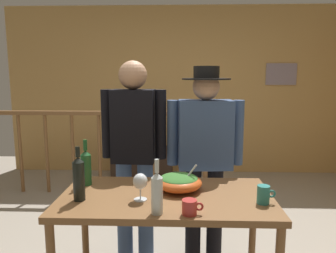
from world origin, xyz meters
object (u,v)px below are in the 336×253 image
object	(u,v)px
wine_bottle_green	(86,167)
person_standing_right	(205,147)
person_standing_left	(134,145)
flat_screen_tv	(142,134)
stair_railing	(130,143)
salad_bowl	(179,182)
mug_teal	(264,195)
wine_bottle_clear	(157,192)
framed_picture	(281,74)
wine_glass	(140,182)
mug_red	(190,207)
wine_bottle_dark	(79,178)
tv_console	(143,162)
serving_table	(166,207)

from	to	relation	value
wine_bottle_green	person_standing_right	distance (m)	0.96
person_standing_left	flat_screen_tv	bearing A→B (deg)	-82.12
stair_railing	salad_bowl	world-z (taller)	stair_railing
stair_railing	person_standing_right	xyz separation A→B (m)	(0.84, -1.47, 0.29)
wine_bottle_green	mug_teal	world-z (taller)	wine_bottle_green
stair_railing	wine_bottle_clear	xyz separation A→B (m)	(0.51, -2.38, 0.24)
framed_picture	flat_screen_tv	bearing A→B (deg)	-171.25
wine_glass	mug_teal	distance (m)	0.74
salad_bowl	mug_teal	xyz separation A→B (m)	(0.50, -0.21, -0.00)
wine_bottle_clear	flat_screen_tv	bearing A→B (deg)	98.16
framed_picture	wine_glass	xyz separation A→B (m)	(-1.76, -3.17, -0.65)
mug_red	person_standing_right	size ratio (longest dim) A/B	0.07
framed_picture	stair_railing	bearing A→B (deg)	-155.49
wine_bottle_dark	person_standing_right	size ratio (longest dim) A/B	0.21
wine_glass	person_standing_left	world-z (taller)	person_standing_left
stair_railing	tv_console	bearing A→B (deg)	83.90
serving_table	salad_bowl	distance (m)	0.19
mug_teal	person_standing_left	distance (m)	1.15
wine_bottle_clear	mug_teal	world-z (taller)	wine_bottle_clear
salad_bowl	framed_picture	bearing A→B (deg)	62.91
mug_teal	person_standing_right	world-z (taller)	person_standing_right
stair_railing	wine_glass	distance (m)	2.23
stair_railing	wine_bottle_clear	world-z (taller)	stair_railing
tv_console	flat_screen_tv	size ratio (longest dim) A/B	1.79
wine_glass	wine_bottle_dark	world-z (taller)	wine_bottle_dark
wine_glass	wine_bottle_dark	xyz separation A→B (m)	(-0.37, -0.01, 0.03)
framed_picture	wine_glass	bearing A→B (deg)	-119.07
framed_picture	wine_glass	distance (m)	3.69
wine_bottle_dark	wine_glass	bearing A→B (deg)	2.09
person_standing_left	salad_bowl	bearing A→B (deg)	127.31
wine_bottle_dark	person_standing_left	distance (m)	0.77
framed_picture	wine_bottle_dark	size ratio (longest dim) A/B	1.37
stair_railing	tv_console	distance (m)	0.83
stair_railing	mug_red	xyz separation A→B (m)	(0.69, -2.38, 0.16)
flat_screen_tv	wine_bottle_clear	distance (m)	3.08
wine_bottle_green	wine_bottle_clear	distance (m)	0.69
mug_teal	mug_red	bearing A→B (deg)	-158.90
tv_console	flat_screen_tv	xyz separation A→B (m)	(0.00, -0.03, 0.45)
tv_console	person_standing_left	world-z (taller)	person_standing_left
flat_screen_tv	wine_glass	bearing A→B (deg)	-83.56
wine_bottle_dark	wine_bottle_green	size ratio (longest dim) A/B	1.04
framed_picture	person_standing_right	world-z (taller)	framed_picture
person_standing_left	wine_bottle_dark	bearing A→B (deg)	75.34
wine_bottle_dark	salad_bowl	bearing A→B (deg)	17.72
wine_glass	person_standing_left	bearing A→B (deg)	100.80
wine_bottle_dark	wine_bottle_clear	xyz separation A→B (m)	(0.48, -0.18, -0.02)
framed_picture	wine_bottle_dark	bearing A→B (deg)	-123.80
person_standing_left	person_standing_right	xyz separation A→B (m)	(0.58, 0.00, -0.01)
tv_console	person_standing_right	xyz separation A→B (m)	(0.76, -2.16, 0.73)
framed_picture	wine_bottle_green	bearing A→B (deg)	-126.70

